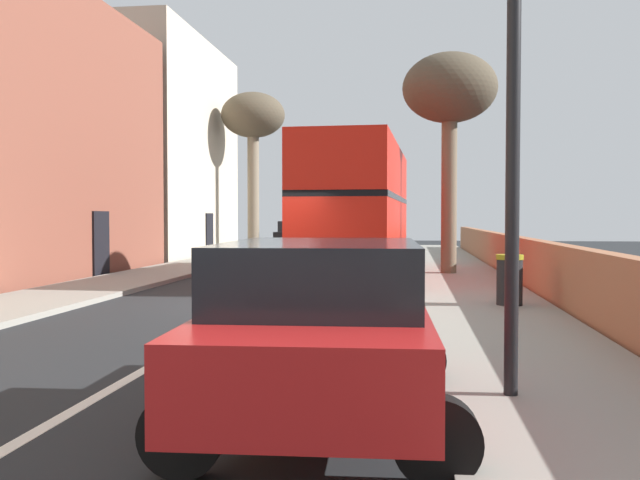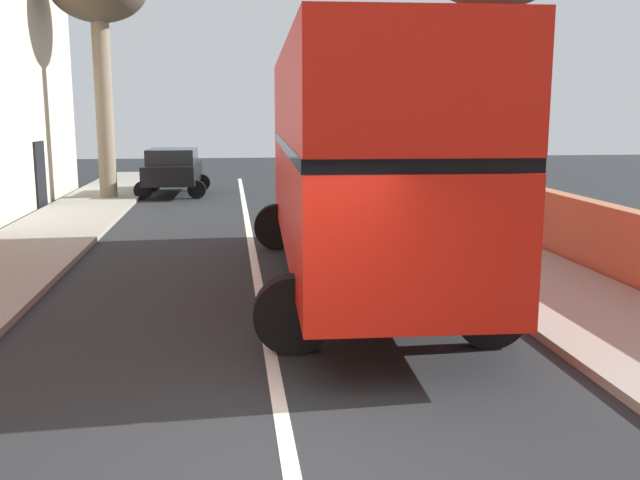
# 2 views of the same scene
# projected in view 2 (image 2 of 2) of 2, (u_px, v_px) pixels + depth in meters

# --- Properties ---
(ground_plane) EXTENTS (84.00, 84.00, 0.00)m
(ground_plane) POSITION_uv_depth(u_px,v_px,m) (291.00, 470.00, 6.07)
(ground_plane) COLOR black
(road_centre_line) EXTENTS (0.16, 54.00, 0.01)m
(road_centre_line) POSITION_uv_depth(u_px,v_px,m) (291.00, 469.00, 6.07)
(road_centre_line) COLOR silver
(road_centre_line) RESTS_ON ground
(double_decker_bus) EXTENTS (3.84, 10.31, 4.06)m
(double_decker_bus) POSITION_uv_depth(u_px,v_px,m) (356.00, 151.00, 12.16)
(double_decker_bus) COLOR red
(double_decker_bus) RESTS_ON ground
(parked_car_black_left_1) EXTENTS (2.59, 4.15, 1.70)m
(parked_car_black_left_1) POSITION_uv_depth(u_px,v_px,m) (173.00, 169.00, 25.94)
(parked_car_black_left_1) COLOR black
(parked_car_black_left_1) RESTS_ON ground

